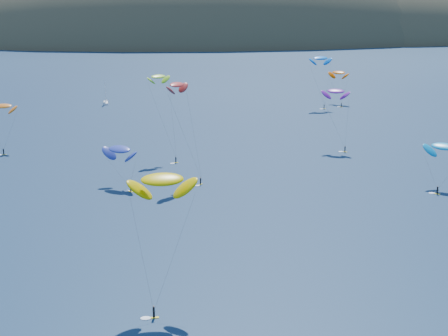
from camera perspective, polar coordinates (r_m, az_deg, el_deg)
The scene contains 11 objects.
island at distance 633.07m, azimuth 0.34°, elevation 11.13°, with size 730.00×300.00×210.00m.
sailboat at distance 282.48m, azimuth -10.75°, elevation 5.98°, with size 8.37×7.23×10.34m.
kitesurfer_1 at distance 212.40m, azimuth -19.55°, elevation 5.35°, with size 8.55×10.29×16.41m.
kitesurfer_2 at distance 104.64m, azimuth -5.67°, elevation -1.06°, with size 11.19×11.79×23.97m.
kitesurfer_3 at distance 192.75m, azimuth -6.02°, elevation 8.29°, with size 9.26×14.08×26.53m.
kitesurfer_4 at distance 271.64m, azimuth 8.82°, elevation 9.90°, with size 10.28×8.99×23.53m.
kitesurfer_5 at distance 173.82m, azimuth 19.47°, elevation 1.86°, with size 10.95×12.27×13.62m.
kitesurfer_6 at distance 204.99m, azimuth 10.19°, elevation 6.92°, with size 9.54×10.98×20.86m.
kitesurfer_9 at distance 168.07m, azimuth -4.32°, elevation 7.58°, with size 10.17×11.82×28.19m.
kitesurfer_10 at distance 167.50m, azimuth -9.53°, elevation 1.70°, with size 11.34×12.25×12.68m.
kitesurfer_11 at distance 283.89m, azimuth 10.44°, elevation 8.58°, with size 9.85×16.60×15.80m.
Camera 1 is at (-26.35, -64.06, 52.99)m, focal length 50.00 mm.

